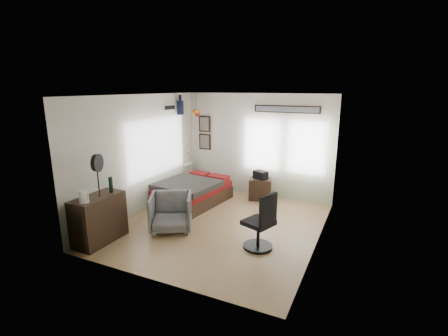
{
  "coord_description": "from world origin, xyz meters",
  "views": [
    {
      "loc": [
        2.78,
        -5.75,
        2.86
      ],
      "look_at": [
        -0.1,
        0.4,
        1.15
      ],
      "focal_mm": 26.0,
      "sensor_mm": 36.0,
      "label": 1
    }
  ],
  "objects_px": {
    "armchair": "(171,212)",
    "task_chair": "(261,227)",
    "bed": "(192,192)",
    "nightstand": "(260,189)",
    "dresser": "(99,219)"
  },
  "relations": [
    {
      "from": "armchair",
      "to": "task_chair",
      "type": "xyz_separation_m",
      "value": [
        1.93,
        -0.01,
        0.06
      ]
    },
    {
      "from": "bed",
      "to": "nightstand",
      "type": "bearing_deg",
      "value": 41.37
    },
    {
      "from": "nightstand",
      "to": "task_chair",
      "type": "relative_size",
      "value": 0.51
    },
    {
      "from": "bed",
      "to": "dresser",
      "type": "distance_m",
      "value": 2.61
    },
    {
      "from": "bed",
      "to": "armchair",
      "type": "height_order",
      "value": "armchair"
    },
    {
      "from": "bed",
      "to": "armchair",
      "type": "xyz_separation_m",
      "value": [
        0.41,
        -1.55,
        0.09
      ]
    },
    {
      "from": "bed",
      "to": "nightstand",
      "type": "relative_size",
      "value": 3.6
    },
    {
      "from": "armchair",
      "to": "task_chair",
      "type": "height_order",
      "value": "task_chair"
    },
    {
      "from": "dresser",
      "to": "armchair",
      "type": "distance_m",
      "value": 1.37
    },
    {
      "from": "dresser",
      "to": "nightstand",
      "type": "distance_m",
      "value": 4.06
    },
    {
      "from": "dresser",
      "to": "nightstand",
      "type": "relative_size",
      "value": 1.82
    },
    {
      "from": "bed",
      "to": "dresser",
      "type": "bearing_deg",
      "value": -94.35
    },
    {
      "from": "bed",
      "to": "nightstand",
      "type": "height_order",
      "value": "bed"
    },
    {
      "from": "bed",
      "to": "armchair",
      "type": "bearing_deg",
      "value": -68.15
    },
    {
      "from": "task_chair",
      "to": "nightstand",
      "type": "bearing_deg",
      "value": 129.09
    }
  ]
}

